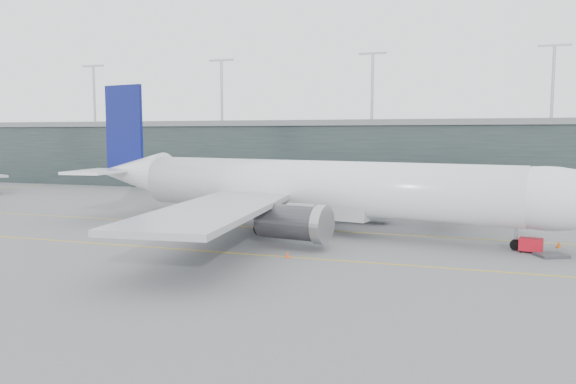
% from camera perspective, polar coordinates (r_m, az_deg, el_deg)
% --- Properties ---
extents(ground, '(320.00, 320.00, 0.00)m').
position_cam_1_polar(ground, '(77.52, -1.30, -3.16)').
color(ground, '#525257').
rests_on(ground, ground).
extents(taxiline_a, '(160.00, 0.25, 0.02)m').
position_cam_1_polar(taxiline_a, '(73.81, -2.33, -3.62)').
color(taxiline_a, gold).
rests_on(taxiline_a, ground).
extents(taxiline_b, '(160.00, 0.25, 0.02)m').
position_cam_1_polar(taxiline_b, '(59.33, -7.75, -6.01)').
color(taxiline_b, gold).
rests_on(taxiline_b, ground).
extents(taxiline_lead_main, '(0.25, 60.00, 0.02)m').
position_cam_1_polar(taxiline_lead_main, '(95.23, 5.55, -1.49)').
color(taxiline_lead_main, gold).
rests_on(taxiline_lead_main, ground).
extents(terminal, '(240.00, 36.00, 29.00)m').
position_cam_1_polar(terminal, '(132.75, 7.04, 3.86)').
color(terminal, black).
rests_on(terminal, ground).
extents(main_aircraft, '(69.32, 64.31, 19.51)m').
position_cam_1_polar(main_aircraft, '(70.06, 2.45, 0.38)').
color(main_aircraft, silver).
rests_on(main_aircraft, ground).
extents(jet_bridge, '(6.23, 43.51, 6.02)m').
position_cam_1_polar(jet_bridge, '(95.13, 15.11, 1.04)').
color(jet_bridge, '#2D2C32').
rests_on(jet_bridge, ground).
extents(gse_cart, '(2.48, 1.88, 1.51)m').
position_cam_1_polar(gse_cart, '(63.31, 23.44, -4.92)').
color(gse_cart, '#AC0C1A').
rests_on(gse_cart, ground).
extents(baggage_dolly, '(3.46, 3.18, 0.28)m').
position_cam_1_polar(baggage_dolly, '(62.20, 25.18, -5.82)').
color(baggage_dolly, '#343438').
rests_on(baggage_dolly, ground).
extents(uld_a, '(2.34, 2.04, 1.84)m').
position_cam_1_polar(uld_a, '(87.71, -2.27, -1.47)').
color(uld_a, '#353439').
rests_on(uld_a, ground).
extents(uld_b, '(2.35, 2.08, 1.81)m').
position_cam_1_polar(uld_b, '(89.28, 0.36, -1.35)').
color(uld_b, '#353439').
rests_on(uld_b, ground).
extents(uld_c, '(2.65, 2.33, 2.06)m').
position_cam_1_polar(uld_c, '(87.93, 1.49, -1.38)').
color(uld_c, '#353439').
rests_on(uld_c, ground).
extents(cone_nose, '(0.50, 0.50, 0.80)m').
position_cam_1_polar(cone_nose, '(67.18, 25.80, -4.81)').
color(cone_nose, '#CC500B').
rests_on(cone_nose, ground).
extents(cone_wing_stbd, '(0.41, 0.41, 0.65)m').
position_cam_1_polar(cone_wing_stbd, '(55.82, -0.04, -6.38)').
color(cone_wing_stbd, '#EE3A0D').
rests_on(cone_wing_stbd, ground).
extents(cone_wing_port, '(0.49, 0.49, 0.79)m').
position_cam_1_polar(cone_wing_port, '(86.07, 7.80, -2.05)').
color(cone_wing_port, '#F2580D').
rests_on(cone_wing_port, ground).
extents(cone_tail, '(0.40, 0.40, 0.64)m').
position_cam_1_polar(cone_tail, '(72.41, -10.96, -3.65)').
color(cone_tail, '#CD4F0B').
rests_on(cone_tail, ground).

